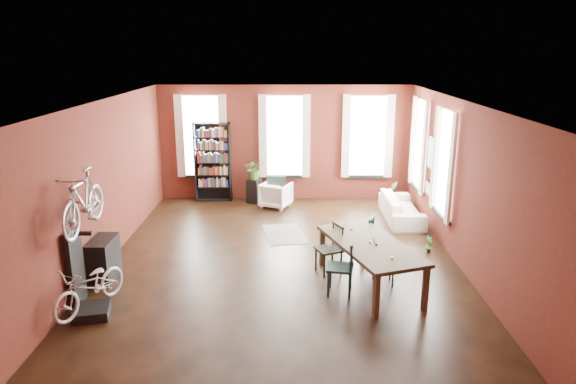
{
  "coord_description": "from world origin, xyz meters",
  "views": [
    {
      "loc": [
        0.18,
        -9.64,
        4.18
      ],
      "look_at": [
        0.12,
        0.6,
        1.28
      ],
      "focal_mm": 32.0,
      "sensor_mm": 36.0,
      "label": 1
    }
  ],
  "objects_px": {
    "console_table": "(104,260)",
    "dining_chair_d": "(379,239)",
    "cream_sofa": "(402,204)",
    "bike_trainer": "(92,312)",
    "white_armchair": "(276,194)",
    "dining_table": "(369,264)",
    "bicycle_floor": "(88,266)",
    "dining_chair_b": "(329,249)",
    "bookshelf": "(213,162)",
    "plant_stand": "(254,190)",
    "dining_chair_c": "(383,262)",
    "dining_chair_a": "(340,267)"
  },
  "relations": [
    {
      "from": "dining_chair_d",
      "to": "dining_table",
      "type": "bearing_deg",
      "value": -174.75
    },
    {
      "from": "bookshelf",
      "to": "bicycle_floor",
      "type": "height_order",
      "value": "bookshelf"
    },
    {
      "from": "console_table",
      "to": "plant_stand",
      "type": "xyz_separation_m",
      "value": [
        2.43,
        5.01,
        -0.07
      ]
    },
    {
      "from": "cream_sofa",
      "to": "bicycle_floor",
      "type": "relative_size",
      "value": 1.41
    },
    {
      "from": "dining_table",
      "to": "bicycle_floor",
      "type": "xyz_separation_m",
      "value": [
        -4.59,
        -1.2,
        0.49
      ]
    },
    {
      "from": "plant_stand",
      "to": "bookshelf",
      "type": "bearing_deg",
      "value": 170.65
    },
    {
      "from": "cream_sofa",
      "to": "bike_trainer",
      "type": "bearing_deg",
      "value": 129.08
    },
    {
      "from": "dining_table",
      "to": "bookshelf",
      "type": "height_order",
      "value": "bookshelf"
    },
    {
      "from": "dining_chair_a",
      "to": "dining_chair_b",
      "type": "xyz_separation_m",
      "value": [
        -0.14,
        0.86,
        -0.01
      ]
    },
    {
      "from": "dining_chair_c",
      "to": "bike_trainer",
      "type": "height_order",
      "value": "dining_chair_c"
    },
    {
      "from": "bookshelf",
      "to": "cream_sofa",
      "type": "bearing_deg",
      "value": -18.95
    },
    {
      "from": "bookshelf",
      "to": "white_armchair",
      "type": "relative_size",
      "value": 2.96
    },
    {
      "from": "bookshelf",
      "to": "plant_stand",
      "type": "height_order",
      "value": "bookshelf"
    },
    {
      "from": "plant_stand",
      "to": "bicycle_floor",
      "type": "distance_m",
      "value": 6.77
    },
    {
      "from": "dining_chair_d",
      "to": "bicycle_floor",
      "type": "distance_m",
      "value": 5.51
    },
    {
      "from": "dining_chair_b",
      "to": "console_table",
      "type": "bearing_deg",
      "value": -108.82
    },
    {
      "from": "dining_table",
      "to": "dining_chair_d",
      "type": "distance_m",
      "value": 1.21
    },
    {
      "from": "dining_table",
      "to": "plant_stand",
      "type": "xyz_separation_m",
      "value": [
        -2.45,
        5.19,
        -0.07
      ]
    },
    {
      "from": "cream_sofa",
      "to": "console_table",
      "type": "xyz_separation_m",
      "value": [
        -6.23,
        -3.5,
        -0.01
      ]
    },
    {
      "from": "dining_chair_b",
      "to": "bicycle_floor",
      "type": "distance_m",
      "value": 4.28
    },
    {
      "from": "dining_chair_d",
      "to": "white_armchair",
      "type": "xyz_separation_m",
      "value": [
        -2.2,
        3.58,
        -0.07
      ]
    },
    {
      "from": "bike_trainer",
      "to": "console_table",
      "type": "xyz_separation_m",
      "value": [
        -0.25,
        1.35,
        0.32
      ]
    },
    {
      "from": "bike_trainer",
      "to": "dining_chair_b",
      "type": "bearing_deg",
      "value": 23.4
    },
    {
      "from": "cream_sofa",
      "to": "console_table",
      "type": "relative_size",
      "value": 2.6
    },
    {
      "from": "dining_chair_c",
      "to": "plant_stand",
      "type": "bearing_deg",
      "value": 29.74
    },
    {
      "from": "dining_chair_b",
      "to": "dining_chair_d",
      "type": "bearing_deg",
      "value": 96.54
    },
    {
      "from": "dining_chair_a",
      "to": "dining_chair_b",
      "type": "relative_size",
      "value": 1.02
    },
    {
      "from": "plant_stand",
      "to": "dining_chair_b",
      "type": "bearing_deg",
      "value": -69.39
    },
    {
      "from": "dining_chair_a",
      "to": "dining_chair_b",
      "type": "bearing_deg",
      "value": -160.44
    },
    {
      "from": "console_table",
      "to": "dining_chair_d",
      "type": "bearing_deg",
      "value": 10.43
    },
    {
      "from": "dining_chair_a",
      "to": "plant_stand",
      "type": "relative_size",
      "value": 1.47
    },
    {
      "from": "dining_table",
      "to": "bike_trainer",
      "type": "bearing_deg",
      "value": 174.71
    },
    {
      "from": "dining_chair_a",
      "to": "console_table",
      "type": "distance_m",
      "value": 4.35
    },
    {
      "from": "dining_chair_a",
      "to": "bookshelf",
      "type": "relative_size",
      "value": 0.44
    },
    {
      "from": "dining_table",
      "to": "dining_chair_b",
      "type": "bearing_deg",
      "value": 123.19
    },
    {
      "from": "bike_trainer",
      "to": "bicycle_floor",
      "type": "distance_m",
      "value": 0.82
    },
    {
      "from": "console_table",
      "to": "dining_chair_c",
      "type": "bearing_deg",
      "value": -1.41
    },
    {
      "from": "dining_chair_b",
      "to": "cream_sofa",
      "type": "xyz_separation_m",
      "value": [
        2.05,
        3.15,
        -0.07
      ]
    },
    {
      "from": "dining_chair_b",
      "to": "plant_stand",
      "type": "bearing_deg",
      "value": 177.05
    },
    {
      "from": "bike_trainer",
      "to": "dining_chair_c",
      "type": "bearing_deg",
      "value": 14.08
    },
    {
      "from": "dining_table",
      "to": "plant_stand",
      "type": "bearing_deg",
      "value": 95.76
    },
    {
      "from": "dining_chair_c",
      "to": "bookshelf",
      "type": "height_order",
      "value": "bookshelf"
    },
    {
      "from": "dining_chair_a",
      "to": "dining_chair_b",
      "type": "height_order",
      "value": "dining_chair_a"
    },
    {
      "from": "cream_sofa",
      "to": "bicycle_floor",
      "type": "xyz_separation_m",
      "value": [
        -5.94,
        -4.89,
        0.49
      ]
    },
    {
      "from": "bookshelf",
      "to": "bike_trainer",
      "type": "bearing_deg",
      "value": -98.9
    },
    {
      "from": "dining_table",
      "to": "dining_chair_a",
      "type": "bearing_deg",
      "value": -169.13
    },
    {
      "from": "dining_chair_c",
      "to": "bike_trainer",
      "type": "xyz_separation_m",
      "value": [
        -4.89,
        -1.23,
        -0.34
      ]
    },
    {
      "from": "white_armchair",
      "to": "cream_sofa",
      "type": "relative_size",
      "value": 0.36
    },
    {
      "from": "white_armchair",
      "to": "console_table",
      "type": "bearing_deg",
      "value": 79.37
    },
    {
      "from": "cream_sofa",
      "to": "console_table",
      "type": "height_order",
      "value": "cream_sofa"
    }
  ]
}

